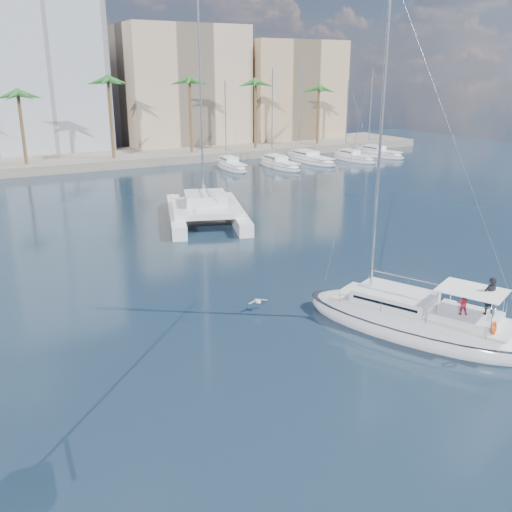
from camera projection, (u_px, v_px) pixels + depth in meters
ground at (284, 326)px, 30.40m from camera, size 160.00×160.00×0.00m
quay at (62, 162)px, 81.15m from camera, size 120.00×14.00×1.20m
building_beige at (181, 89)px, 95.75m from camera, size 20.00×14.00×20.00m
building_tan_right at (288, 93)px, 103.49m from camera, size 18.00×12.00×18.00m
palm_centre at (60, 92)px, 74.81m from camera, size 3.60×3.60×12.30m
palm_right at (282, 88)px, 90.27m from camera, size 3.60×3.60×12.30m
main_sloop at (415, 322)px, 29.53m from camera, size 8.65×12.77×18.19m
catamaran at (206, 208)px, 51.38m from camera, size 10.37×14.55×19.04m
seagull at (258, 301)px, 32.19m from camera, size 1.20×0.51×0.22m
moored_yacht_a at (231, 169)px, 78.74m from camera, size 3.37×9.52×11.90m
moored_yacht_b at (279, 167)px, 80.02m from camera, size 3.32×10.83×13.72m
moored_yacht_c at (310, 162)px, 84.65m from camera, size 3.98×12.33×15.54m
moored_yacht_d at (353, 161)px, 85.94m from camera, size 3.52×9.55×11.90m
moored_yacht_e at (378, 156)px, 90.56m from camera, size 4.61×11.11×13.72m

